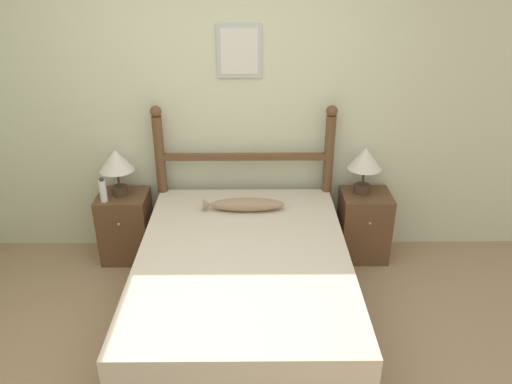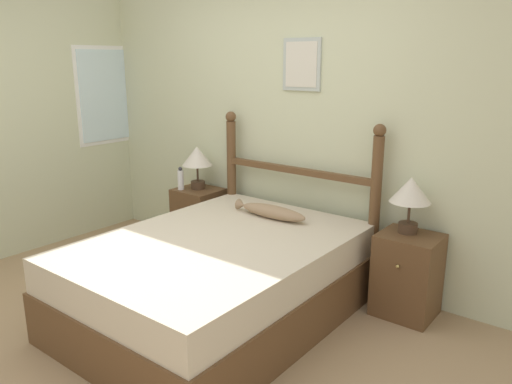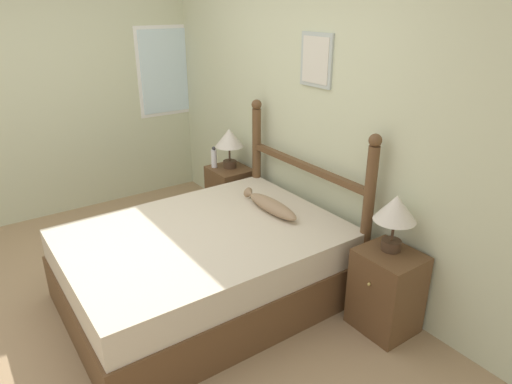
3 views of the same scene
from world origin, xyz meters
TOP-DOWN VIEW (x-y plane):
  - ground_plane at (0.00, 0.00)m, footprint 16.00×16.00m
  - wall_back at (0.00, 1.73)m, footprint 6.40×0.08m
  - wall_left at (-2.13, 0.03)m, footprint 0.08×6.40m
  - bed at (0.23, 0.60)m, footprint 1.51×2.06m
  - headboard at (0.23, 1.59)m, footprint 1.52×0.09m
  - nightstand_left at (-0.81, 1.48)m, footprint 0.42×0.40m
  - nightstand_right at (1.28, 1.48)m, footprint 0.42×0.40m
  - table_lamp_left at (-0.82, 1.50)m, footprint 0.29×0.29m
  - table_lamp_right at (1.24, 1.52)m, footprint 0.29×0.29m
  - bottle at (-0.93, 1.37)m, footprint 0.06×0.06m
  - fish_pillow at (0.24, 1.23)m, footprint 0.65×0.15m

SIDE VIEW (x-z plane):
  - ground_plane at x=0.00m, z-range 0.00..0.00m
  - bed at x=0.23m, z-range 0.00..0.59m
  - nightstand_left at x=-0.81m, z-range 0.00..0.61m
  - nightstand_right at x=1.28m, z-range 0.00..0.61m
  - fish_pillow at x=0.24m, z-range 0.60..0.70m
  - bottle at x=-0.93m, z-range 0.60..0.82m
  - headboard at x=0.23m, z-range 0.05..1.41m
  - table_lamp_left at x=-0.82m, z-range 0.70..1.11m
  - table_lamp_right at x=1.24m, z-range 0.70..1.11m
  - wall_back at x=0.00m, z-range 0.00..2.55m
  - wall_left at x=-2.13m, z-range 0.00..2.55m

